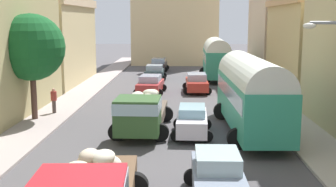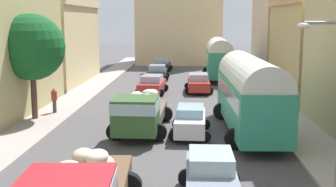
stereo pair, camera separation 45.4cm
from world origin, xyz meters
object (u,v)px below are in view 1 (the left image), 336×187
(parked_bus_1, at_px, (216,57))
(cargo_truck_1, at_px, (142,112))
(pedestrian_1, at_px, (54,100))
(car_0, at_px, (150,84))
(parked_bus_0, at_px, (251,91))
(car_1, at_px, (155,72))
(car_5, at_px, (197,83))
(car_3, at_px, (217,175))
(car_4, at_px, (192,121))
(car_2, at_px, (159,65))

(parked_bus_1, height_order, cargo_truck_1, parked_bus_1)
(pedestrian_1, bearing_deg, car_0, 55.99)
(car_0, relative_size, pedestrian_1, 2.52)
(car_0, bearing_deg, parked_bus_0, -62.98)
(car_1, bearing_deg, car_5, -61.78)
(parked_bus_0, height_order, car_5, parked_bus_0)
(car_3, bearing_deg, pedestrian_1, 126.22)
(car_4, bearing_deg, cargo_truck_1, 175.33)
(car_5, bearing_deg, cargo_truck_1, -104.14)
(car_5, bearing_deg, car_0, -166.78)
(cargo_truck_1, height_order, pedestrian_1, cargo_truck_1)
(parked_bus_0, relative_size, pedestrian_1, 5.76)
(car_1, xyz_separation_m, car_3, (3.87, -29.15, 0.05))
(parked_bus_1, bearing_deg, car_3, -94.55)
(parked_bus_0, distance_m, car_1, 21.44)
(car_3, distance_m, car_4, 8.07)
(car_0, xyz_separation_m, car_3, (3.70, -20.85, 0.04))
(parked_bus_1, distance_m, car_5, 7.98)
(parked_bus_0, height_order, parked_bus_1, parked_bus_1)
(car_0, xyz_separation_m, car_1, (-0.17, 8.30, -0.01))
(parked_bus_1, relative_size, car_4, 2.02)
(car_0, height_order, car_5, car_5)
(parked_bus_0, height_order, pedestrian_1, parked_bus_0)
(pedestrian_1, bearing_deg, car_1, 71.97)
(car_1, height_order, car_3, car_3)
(car_3, relative_size, pedestrian_1, 2.10)
(car_0, bearing_deg, car_1, 91.16)
(cargo_truck_1, bearing_deg, parked_bus_0, 4.53)
(parked_bus_0, distance_m, car_5, 13.31)
(car_4, bearing_deg, car_5, 86.93)
(parked_bus_1, relative_size, cargo_truck_1, 1.15)
(parked_bus_0, height_order, car_3, parked_bus_0)
(car_2, bearing_deg, car_4, -83.64)
(parked_bus_1, height_order, car_1, parked_bus_1)
(car_0, distance_m, car_2, 15.90)
(cargo_truck_1, xyz_separation_m, car_5, (3.39, 13.48, -0.40))
(parked_bus_0, xyz_separation_m, car_3, (-2.48, -8.72, -1.45))
(car_4, height_order, pedestrian_1, pedestrian_1)
(car_4, relative_size, pedestrian_1, 2.36)
(parked_bus_0, bearing_deg, cargo_truck_1, -175.47)
(parked_bus_0, relative_size, parked_bus_1, 1.21)
(parked_bus_1, height_order, car_0, parked_bus_1)
(car_3, bearing_deg, car_1, 97.57)
(parked_bus_0, distance_m, car_3, 9.18)
(cargo_truck_1, distance_m, car_4, 2.70)
(parked_bus_1, bearing_deg, car_0, -125.65)
(parked_bus_1, distance_m, car_3, 29.39)
(car_3, bearing_deg, car_0, 100.08)
(parked_bus_0, bearing_deg, car_2, 102.69)
(car_3, bearing_deg, car_4, 94.49)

